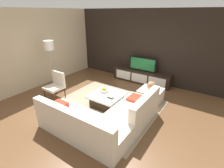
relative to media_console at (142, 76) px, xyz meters
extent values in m
plane|color=brown|center=(0.00, -2.40, -0.25)|extent=(14.00, 14.00, 0.00)
cube|color=black|center=(0.00, 0.30, 1.15)|extent=(6.40, 0.12, 2.80)
cube|color=beige|center=(-3.20, -2.20, 1.15)|extent=(0.12, 5.20, 2.80)
cube|color=tan|center=(-0.10, -2.40, -0.24)|extent=(3.06, 2.78, 0.01)
cube|color=black|center=(0.00, 0.00, 0.00)|extent=(2.36, 0.48, 0.50)
cube|color=white|center=(-0.72, -0.24, 0.00)|extent=(0.67, 0.01, 0.35)
cube|color=white|center=(0.00, -0.24, 0.00)|extent=(0.67, 0.01, 0.35)
cube|color=white|center=(0.72, -0.24, 0.00)|extent=(0.67, 0.01, 0.35)
cube|color=black|center=(0.00, 0.00, 0.52)|extent=(1.13, 0.05, 0.54)
cube|color=#1E7238|center=(0.00, -0.03, 0.52)|extent=(1.02, 0.01, 0.46)
cube|color=beige|center=(0.20, -3.70, -0.03)|extent=(2.27, 0.85, 0.43)
cube|color=beige|center=(0.20, -4.03, 0.38)|extent=(2.27, 0.18, 0.39)
cube|color=beige|center=(0.91, -2.54, -0.03)|extent=(0.85, 1.47, 0.43)
cube|color=beige|center=(1.25, -2.54, 0.38)|extent=(0.18, 1.47, 0.39)
cube|color=red|center=(-0.48, -3.70, 0.29)|extent=(0.36, 0.20, 0.22)
cube|color=red|center=(0.91, -2.17, 0.21)|extent=(0.60, 0.44, 0.06)
cube|color=black|center=(-0.10, -2.30, -0.08)|extent=(0.75, 0.78, 0.33)
cube|color=white|center=(-0.10, -2.30, 0.10)|extent=(0.94, 0.98, 0.05)
cylinder|color=black|center=(-2.06, -3.11, -0.06)|extent=(0.04, 0.04, 0.38)
cylinder|color=black|center=(-1.59, -3.11, -0.06)|extent=(0.04, 0.04, 0.38)
cylinder|color=black|center=(-2.06, -2.65, -0.06)|extent=(0.04, 0.04, 0.38)
cylinder|color=black|center=(-1.59, -2.65, -0.06)|extent=(0.04, 0.04, 0.38)
cube|color=beige|center=(-1.83, -2.88, 0.13)|extent=(0.55, 0.54, 0.08)
cube|color=beige|center=(-1.83, -2.65, 0.40)|extent=(0.55, 0.08, 0.45)
cylinder|color=#A5A5AA|center=(-2.53, -2.33, -0.24)|extent=(0.28, 0.28, 0.02)
cylinder|color=#A5A5AA|center=(-2.53, -2.33, 0.49)|extent=(0.03, 0.03, 1.42)
cylinder|color=white|center=(-2.53, -2.33, 1.36)|extent=(0.34, 0.34, 0.32)
cube|color=beige|center=(0.90, -1.28, -0.05)|extent=(0.70, 0.70, 0.40)
cylinder|color=silver|center=(-0.28, -2.20, 0.17)|extent=(0.28, 0.28, 0.07)
sphere|color=gold|center=(-0.23, -2.21, 0.22)|extent=(0.10, 0.10, 0.10)
sphere|color=gold|center=(-0.29, -2.15, 0.22)|extent=(0.09, 0.09, 0.09)
sphere|color=gold|center=(-0.30, -2.20, 0.22)|extent=(0.09, 0.09, 0.09)
sphere|color=gold|center=(-0.28, -2.22, 0.22)|extent=(0.08, 0.08, 0.08)
sphere|color=#AD8451|center=(0.90, -1.28, 0.29)|extent=(0.27, 0.27, 0.27)
cube|color=#2D516B|center=(0.11, -2.43, 0.15)|extent=(0.17, 0.11, 0.03)
cube|color=#CCB78C|center=(0.12, -2.41, 0.18)|extent=(0.18, 0.13, 0.02)
camera|label=1|loc=(2.54, -5.94, 2.43)|focal=26.76mm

